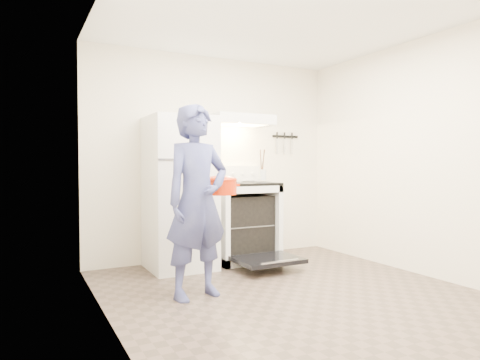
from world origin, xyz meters
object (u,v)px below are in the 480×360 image
stove_body (242,223)px  person (197,201)px  tea_kettle (213,170)px  dutch_oven (221,187)px  refrigerator (180,193)px

stove_body → person: size_ratio=0.54×
tea_kettle → dutch_oven: (-0.39, -1.08, -0.16)m
stove_body → dutch_oven: bearing=-128.5°
refrigerator → person: refrigerator is taller
tea_kettle → person: size_ratio=0.18×
stove_body → tea_kettle: bearing=143.2°
tea_kettle → stove_body: bearing=-36.8°
tea_kettle → dutch_oven: size_ratio=0.83×
tea_kettle → refrigerator: bearing=-154.6°
refrigerator → dutch_oven: 0.85m
stove_body → refrigerator: bearing=-178.2°
refrigerator → person: bearing=-101.3°
stove_body → dutch_oven: size_ratio=2.45×
refrigerator → tea_kettle: bearing=25.4°
dutch_oven → person: bearing=-145.1°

